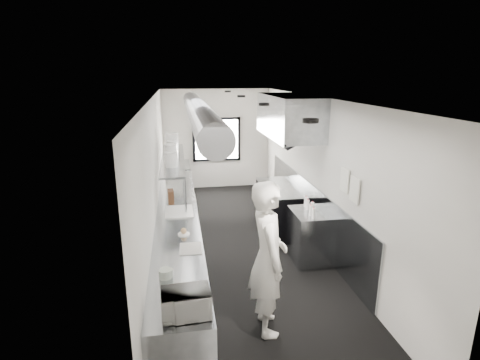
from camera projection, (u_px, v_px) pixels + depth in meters
name	position (u px, v px, depth m)	size (l,w,h in m)	color
floor	(240.00, 246.00, 7.22)	(3.00, 8.00, 0.01)	black
ceiling	(240.00, 98.00, 6.45)	(3.00, 8.00, 0.01)	white
wall_back	(216.00, 139.00, 10.63)	(3.00, 0.02, 2.80)	beige
wall_front	(321.00, 306.00, 3.04)	(3.00, 0.02, 2.80)	beige
wall_left	(156.00, 180.00, 6.59)	(0.02, 8.00, 2.80)	beige
wall_right	(318.00, 173.00, 7.07)	(0.02, 8.00, 2.80)	beige
wall_cladding	(309.00, 210.00, 7.59)	(0.03, 5.50, 1.10)	gray
hvac_duct	(198.00, 111.00, 6.78)	(0.40, 0.40, 6.40)	#919399
service_window	(217.00, 140.00, 10.59)	(1.36, 0.05, 1.25)	white
exhaust_hood	(289.00, 116.00, 7.40)	(0.81, 2.20, 0.88)	gray
prep_counter	(178.00, 240.00, 6.44)	(0.70, 6.00, 0.90)	gray
pass_shelf	(173.00, 160.00, 7.55)	(0.45, 3.00, 0.68)	gray
range	(283.00, 208.00, 7.92)	(0.88, 1.60, 0.94)	black
bottle_station	(310.00, 236.00, 6.61)	(0.65, 0.80, 0.90)	gray
far_work_table	(177.00, 181.00, 9.95)	(0.70, 1.20, 0.90)	gray
notice_sheet_a	(345.00, 180.00, 5.87)	(0.02, 0.28, 0.38)	silver
notice_sheet_b	(355.00, 190.00, 5.56)	(0.02, 0.28, 0.38)	silver
line_cook	(268.00, 258.00, 4.66)	(0.73, 0.48, 2.00)	silver
microwave	(186.00, 303.00, 3.70)	(0.44, 0.34, 0.27)	silver
deli_tub_a	(165.00, 274.00, 4.39)	(0.15, 0.15, 0.11)	#A2AEA1
deli_tub_b	(168.00, 273.00, 4.42)	(0.13, 0.13, 0.09)	#A2AEA1
newspaper	(191.00, 248.00, 5.13)	(0.30, 0.37, 0.01)	silver
small_plate	(184.00, 234.00, 5.58)	(0.18, 0.18, 0.01)	white
pastry	(184.00, 231.00, 5.56)	(0.09, 0.09, 0.09)	tan
cutting_board	(179.00, 212.00, 6.47)	(0.47, 0.63, 0.02)	silver
knife_block	(171.00, 197.00, 6.90)	(0.10, 0.23, 0.25)	brown
plate_stack_a	(171.00, 160.00, 6.79)	(0.23, 0.23, 0.27)	white
plate_stack_b	(171.00, 152.00, 7.33)	(0.24, 0.24, 0.31)	white
plate_stack_c	(172.00, 149.00, 7.67)	(0.22, 0.22, 0.31)	white
plate_stack_d	(172.00, 143.00, 8.03)	(0.27, 0.27, 0.41)	white
squeeze_bottle_a	(313.00, 213.00, 6.18)	(0.06, 0.06, 0.17)	silver
squeeze_bottle_b	(311.00, 211.00, 6.29)	(0.06, 0.06, 0.18)	silver
squeeze_bottle_c	(312.00, 208.00, 6.43)	(0.06, 0.06, 0.19)	silver
squeeze_bottle_d	(308.00, 205.00, 6.57)	(0.06, 0.06, 0.18)	silver
squeeze_bottle_e	(306.00, 202.00, 6.71)	(0.06, 0.06, 0.18)	silver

